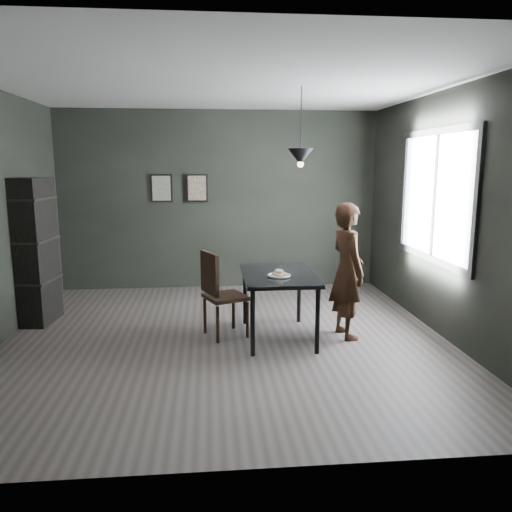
{
  "coord_description": "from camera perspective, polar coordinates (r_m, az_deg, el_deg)",
  "views": [
    {
      "loc": [
        -0.17,
        -5.45,
        1.97
      ],
      "look_at": [
        0.35,
        0.05,
        0.95
      ],
      "focal_mm": 35.0,
      "sensor_mm": 36.0,
      "label": 1
    }
  ],
  "objects": [
    {
      "name": "ground",
      "position": [
        5.8,
        -3.44,
        -9.42
      ],
      "size": [
        5.0,
        5.0,
        0.0
      ],
      "primitive_type": "plane",
      "color": "#383330",
      "rests_on": "ground"
    },
    {
      "name": "back_wall",
      "position": [
        7.98,
        -4.19,
        6.34
      ],
      "size": [
        5.0,
        0.1,
        2.8
      ],
      "primitive_type": "cube",
      "color": "black",
      "rests_on": "ground"
    },
    {
      "name": "ceiling",
      "position": [
        5.52,
        -3.78,
        19.08
      ],
      "size": [
        5.0,
        5.0,
        0.02
      ],
      "color": "silver",
      "rests_on": "ground"
    },
    {
      "name": "window_assembly",
      "position": [
        6.25,
        19.75,
        6.45
      ],
      "size": [
        0.04,
        1.96,
        1.56
      ],
      "color": "white",
      "rests_on": "ground"
    },
    {
      "name": "cafe_table",
      "position": [
        5.66,
        2.57,
        -2.82
      ],
      "size": [
        0.8,
        1.2,
        0.75
      ],
      "color": "black",
      "rests_on": "ground"
    },
    {
      "name": "white_plate",
      "position": [
        5.5,
        2.67,
        -2.31
      ],
      "size": [
        0.23,
        0.23,
        0.01
      ],
      "primitive_type": "cylinder",
      "color": "white",
      "rests_on": "cafe_table"
    },
    {
      "name": "donut_pile",
      "position": [
        5.5,
        2.67,
        -1.99
      ],
      "size": [
        0.16,
        0.16,
        0.07
      ],
      "rotation": [
        0.0,
        0.0,
        0.34
      ],
      "color": "beige",
      "rests_on": "white_plate"
    },
    {
      "name": "woman",
      "position": [
        5.77,
        10.39,
        -1.66
      ],
      "size": [
        0.47,
        0.63,
        1.55
      ],
      "primitive_type": "imported",
      "rotation": [
        0.0,
        0.0,
        1.76
      ],
      "color": "black",
      "rests_on": "ground"
    },
    {
      "name": "wood_chair",
      "position": [
        5.71,
        -4.31,
        -3.77
      ],
      "size": [
        0.57,
        0.57,
        1.0
      ],
      "rotation": [
        0.0,
        0.0,
        0.4
      ],
      "color": "black",
      "rests_on": "ground"
    },
    {
      "name": "shelf_unit",
      "position": [
        6.75,
        -23.89,
        0.48
      ],
      "size": [
        0.41,
        0.64,
        1.81
      ],
      "primitive_type": "cube",
      "rotation": [
        0.0,
        0.0,
        -0.12
      ],
      "color": "black",
      "rests_on": "ground"
    },
    {
      "name": "pendant_lamp",
      "position": [
        5.65,
        5.11,
        11.23
      ],
      "size": [
        0.28,
        0.28,
        0.86
      ],
      "color": "black",
      "rests_on": "ground"
    },
    {
      "name": "framed_print_left",
      "position": [
        7.96,
        -10.75,
        7.62
      ],
      "size": [
        0.34,
        0.04,
        0.44
      ],
      "color": "black",
      "rests_on": "ground"
    },
    {
      "name": "framed_print_right",
      "position": [
        7.93,
        -6.76,
        7.72
      ],
      "size": [
        0.34,
        0.04,
        0.44
      ],
      "color": "black",
      "rests_on": "ground"
    }
  ]
}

